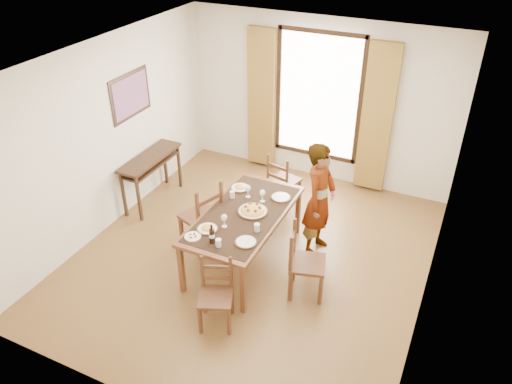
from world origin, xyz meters
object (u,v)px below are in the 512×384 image
at_px(pasta_platter, 253,209).
at_px(console_table, 151,163).
at_px(dining_table, 244,217).
at_px(man, 319,200).

bearing_deg(pasta_platter, console_table, 162.78).
xyz_separation_m(dining_table, man, (0.80, 0.63, 0.12)).
xyz_separation_m(console_table, man, (2.76, -0.08, 0.13)).
bearing_deg(man, pasta_platter, 133.03).
bearing_deg(dining_table, man, 38.06).
bearing_deg(pasta_platter, man, 38.38).
distance_m(console_table, dining_table, 2.08).
bearing_deg(man, console_table, 93.08).
xyz_separation_m(console_table, dining_table, (1.96, -0.70, 0.01)).
height_order(console_table, man, man).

